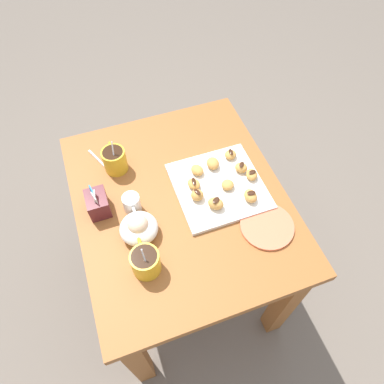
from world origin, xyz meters
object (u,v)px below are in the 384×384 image
sugar_caddy (98,203)px  beignet_5 (197,195)px  dining_table (182,219)px  beignet_9 (252,175)px  beignet_4 (213,163)px  beignet_6 (231,155)px  beignet_7 (194,184)px  beignet_8 (251,196)px  beignet_2 (228,185)px  beignet_1 (216,204)px  pastry_plate_square (218,186)px  cream_pitcher_white (132,203)px  beignet_0 (241,168)px  saucer_coral_left (267,226)px  ice_cream_bowl (139,228)px  beignet_3 (197,170)px  coffee_mug_mustard_left (145,261)px  coffee_mug_mustard_right (114,159)px

sugar_caddy → beignet_5: bearing=-103.3°
dining_table → beignet_9: (-0.01, -0.27, 0.18)m
beignet_4 → beignet_5: (-0.12, 0.10, 0.00)m
beignet_4 → beignet_5: bearing=137.8°
beignet_6 → beignet_7: same height
beignet_8 → beignet_9: beignet_8 is taller
sugar_caddy → beignet_2: sugar_caddy is taller
beignet_1 → beignet_9: bearing=-66.4°
beignet_6 → pastry_plate_square: bearing=139.2°
cream_pitcher_white → beignet_0: cream_pitcher_white is taller
saucer_coral_left → beignet_2: 0.20m
ice_cream_bowl → beignet_8: ice_cream_bowl is taller
pastry_plate_square → beignet_8: (-0.09, -0.08, 0.03)m
pastry_plate_square → beignet_7: beignet_7 is taller
beignet_3 → beignet_8: 0.22m
beignet_9 → cream_pitcher_white: bearing=87.4°
beignet_4 → beignet_7: beignet_4 is taller
beignet_6 → saucer_coral_left: bearing=-179.6°
pastry_plate_square → beignet_4: beignet_4 is taller
dining_table → sugar_caddy: size_ratio=8.28×
beignet_2 → beignet_8: (-0.07, -0.06, 0.00)m
saucer_coral_left → beignet_9: bearing=-9.3°
beignet_1 → coffee_mug_mustard_left: bearing=114.3°
beignet_2 → beignet_9: (0.01, -0.10, -0.00)m
coffee_mug_mustard_left → beignet_3: coffee_mug_mustard_left is taller
beignet_3 → beignet_9: (-0.09, -0.18, -0.00)m
beignet_7 → beignet_8: bearing=-124.9°
beignet_4 → beignet_9: bearing=-129.5°
pastry_plate_square → coffee_mug_mustard_left: size_ratio=2.29×
dining_table → pastry_plate_square: bearing=-89.4°
coffee_mug_mustard_right → beignet_8: 0.51m
beignet_2 → beignet_7: 0.12m
beignet_2 → beignet_3: bearing=38.9°
beignet_6 → beignet_1: bearing=144.1°
saucer_coral_left → beignet_4: 0.31m
dining_table → beignet_7: bearing=-67.8°
saucer_coral_left → beignet_3: (0.29, 0.15, 0.03)m
cream_pitcher_white → ice_cream_bowl: bearing=178.7°
beignet_2 → beignet_9: bearing=-82.9°
cream_pitcher_white → beignet_8: cream_pitcher_white is taller
cream_pitcher_white → beignet_9: cream_pitcher_white is taller
beignet_1 → beignet_7: bearing=21.3°
dining_table → beignet_9: size_ratio=17.45×
beignet_4 → beignet_0: bearing=-120.3°
coffee_mug_mustard_left → beignet_2: (0.19, -0.36, -0.02)m
beignet_3 → beignet_7: 0.06m
beignet_1 → saucer_coral_left: bearing=-131.9°
ice_cream_bowl → beignet_3: (0.17, -0.27, -0.01)m
pastry_plate_square → beignet_8: beignet_8 is taller
sugar_caddy → beignet_3: bearing=-85.7°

